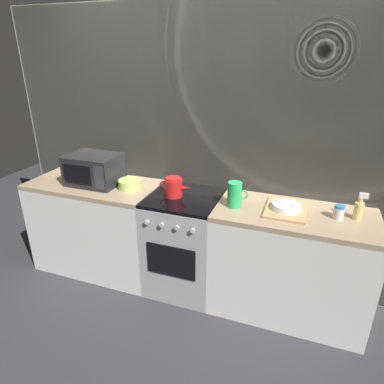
# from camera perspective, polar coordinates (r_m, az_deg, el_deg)

# --- Properties ---
(ground_plane) EXTENTS (8.00, 8.00, 0.00)m
(ground_plane) POSITION_cam_1_polar(r_m,az_deg,el_deg) (3.26, -1.21, -15.41)
(ground_plane) COLOR #2D2D33
(back_wall) EXTENTS (3.60, 0.05, 2.40)m
(back_wall) POSITION_cam_1_polar(r_m,az_deg,el_deg) (2.97, 0.87, 6.92)
(back_wall) COLOR #B2AD9E
(back_wall) RESTS_ON ground_plane
(counter_left) EXTENTS (1.20, 0.60, 0.90)m
(counter_left) POSITION_cam_1_polar(r_m,az_deg,el_deg) (3.39, -15.68, -5.59)
(counter_left) COLOR silver
(counter_left) RESTS_ON ground_plane
(stove_unit) EXTENTS (0.60, 0.63, 0.90)m
(stove_unit) POSITION_cam_1_polar(r_m,az_deg,el_deg) (3.00, -1.29, -8.67)
(stove_unit) COLOR #9E9EA3
(stove_unit) RESTS_ON ground_plane
(counter_right) EXTENTS (1.20, 0.60, 0.90)m
(counter_right) POSITION_cam_1_polar(r_m,az_deg,el_deg) (2.85, 16.22, -11.58)
(counter_right) COLOR silver
(counter_right) RESTS_ON ground_plane
(microwave) EXTENTS (0.46, 0.35, 0.27)m
(microwave) POSITION_cam_1_polar(r_m,az_deg,el_deg) (3.15, -16.34, 3.74)
(microwave) COLOR black
(microwave) RESTS_ON counter_left
(kettle) EXTENTS (0.28, 0.15, 0.17)m
(kettle) POSITION_cam_1_polar(r_m,az_deg,el_deg) (2.77, -3.20, 0.84)
(kettle) COLOR red
(kettle) RESTS_ON stove_unit
(mixing_bowl) EXTENTS (0.20, 0.20, 0.08)m
(mixing_bowl) POSITION_cam_1_polar(r_m,az_deg,el_deg) (2.99, -10.55, 1.35)
(mixing_bowl) COLOR #B7D166
(mixing_bowl) RESTS_ON counter_left
(pitcher) EXTENTS (0.16, 0.11, 0.20)m
(pitcher) POSITION_cam_1_polar(r_m,az_deg,el_deg) (2.59, 7.31, -0.44)
(pitcher) COLOR green
(pitcher) RESTS_ON counter_right
(dish_pile) EXTENTS (0.30, 0.40, 0.07)m
(dish_pile) POSITION_cam_1_polar(r_m,az_deg,el_deg) (2.63, 15.75, -2.65)
(dish_pile) COLOR tan
(dish_pile) RESTS_ON counter_right
(spice_jar) EXTENTS (0.08, 0.08, 0.10)m
(spice_jar) POSITION_cam_1_polar(r_m,az_deg,el_deg) (2.63, 23.78, -3.17)
(spice_jar) COLOR silver
(spice_jar) RESTS_ON counter_right
(spray_bottle) EXTENTS (0.08, 0.06, 0.20)m
(spray_bottle) POSITION_cam_1_polar(r_m,az_deg,el_deg) (2.67, 26.61, -2.61)
(spray_bottle) COLOR #E5CC72
(spray_bottle) RESTS_ON counter_right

